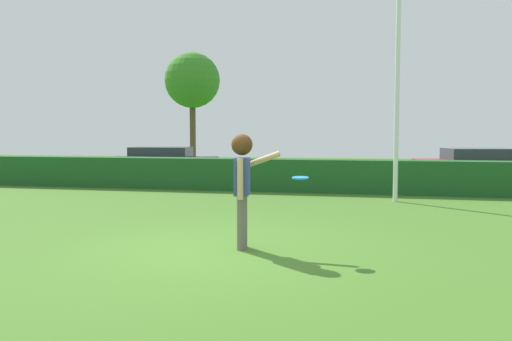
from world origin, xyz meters
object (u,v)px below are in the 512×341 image
Objects in this scene: birch_tree at (192,81)px; frisbee at (300,178)px; parked_car_red at (478,164)px; person at (243,176)px; parked_car_black at (161,161)px; lamppost at (398,53)px.

frisbee is at bearing -65.28° from birch_tree.
person is at bearing -115.43° from parked_car_red.
parked_car_black reaches higher than frisbee.
lamppost is 1.59× the size of parked_car_red.
person reaches higher than parked_car_black.
frisbee is at bearing -111.49° from parked_car_red.
birch_tree reaches higher than frisbee.
parked_car_red is at bearing 61.10° from lamppost.
birch_tree is (-0.16, 4.12, 3.48)m from parked_car_black.
lamppost is at bearing 67.80° from person.
person is 0.41× the size of parked_car_black.
parked_car_black is at bearing -87.73° from birch_tree.
person is at bearing -112.20° from lamppost.
birch_tree is at bearing 134.25° from lamppost.
parked_car_red is (3.04, 5.51, -3.17)m from lamppost.
parked_car_red is (5.61, 11.79, -0.44)m from person.
lamppost reaches higher than parked_car_red.
person is 16.72m from birch_tree.
person is 0.40× the size of parked_car_red.
parked_car_red is at bearing 64.57° from person.
birch_tree is (-7.08, 15.37, 3.03)m from frisbee.
parked_car_black is (-8.57, 4.84, -3.17)m from lamppost.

